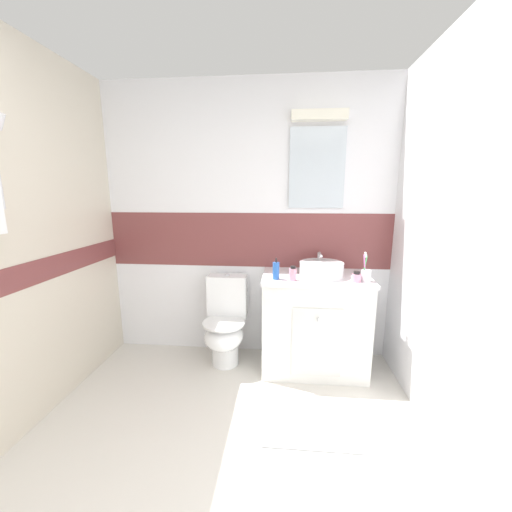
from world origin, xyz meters
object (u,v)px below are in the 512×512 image
object	(u,v)px
hair_gel_jar	(356,277)
toothbrush_cup	(366,275)
lotion_bottle_short	(293,274)
sink_basin	(321,269)
soap_dispenser	(276,271)
toilet	(225,324)

from	to	relation	value
hair_gel_jar	toothbrush_cup	bearing A→B (deg)	17.10
hair_gel_jar	lotion_bottle_short	xyz separation A→B (m)	(-0.49, -0.00, 0.02)
lotion_bottle_short	hair_gel_jar	bearing A→B (deg)	0.46
sink_basin	soap_dispenser	world-z (taller)	soap_dispenser
toilet	lotion_bottle_short	distance (m)	0.82
sink_basin	toilet	distance (m)	0.99
toilet	toothbrush_cup	xyz separation A→B (m)	(1.16, -0.17, 0.53)
toilet	hair_gel_jar	size ratio (longest dim) A/B	9.64
toothbrush_cup	hair_gel_jar	xyz separation A→B (m)	(-0.08, -0.02, -0.02)
sink_basin	soap_dispenser	size ratio (longest dim) A/B	2.28
sink_basin	lotion_bottle_short	world-z (taller)	sink_basin
sink_basin	lotion_bottle_short	bearing A→B (deg)	-145.28
sink_basin	toilet	world-z (taller)	sink_basin
sink_basin	hair_gel_jar	distance (m)	0.30
sink_basin	toothbrush_cup	world-z (taller)	toothbrush_cup
toilet	toothbrush_cup	bearing A→B (deg)	-8.59
toothbrush_cup	soap_dispenser	xyz separation A→B (m)	(-0.70, 0.00, 0.02)
hair_gel_jar	soap_dispenser	bearing A→B (deg)	177.83
toothbrush_cup	hair_gel_jar	world-z (taller)	toothbrush_cup
toilet	soap_dispenser	world-z (taller)	soap_dispenser
toilet	lotion_bottle_short	xyz separation A→B (m)	(0.59, -0.20, 0.53)
lotion_bottle_short	toilet	bearing A→B (deg)	161.04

